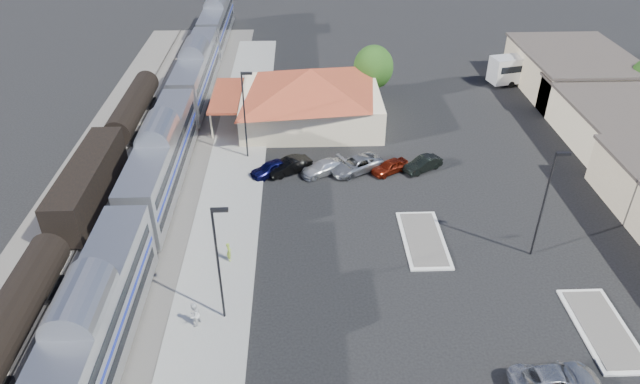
{
  "coord_description": "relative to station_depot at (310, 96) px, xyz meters",
  "views": [
    {
      "loc": [
        -5.57,
        -33.9,
        28.02
      ],
      "look_at": [
        -4.17,
        5.09,
        2.8
      ],
      "focal_mm": 32.0,
      "sensor_mm": 36.0,
      "label": 1
    }
  ],
  "objects": [
    {
      "name": "station_depot",
      "position": [
        0.0,
        0.0,
        0.0
      ],
      "size": [
        18.35,
        12.24,
        6.2
      ],
      "color": "beige",
      "rests_on": "ground"
    },
    {
      "name": "parked_car_a",
      "position": [
        -3.94,
        -11.33,
        -2.44
      ],
      "size": [
        4.34,
        3.53,
        1.39
      ],
      "primitive_type": "imported",
      "rotation": [
        0.0,
        0.0,
        -1.02
      ],
      "color": "#0C0D40",
      "rests_on": "ground"
    },
    {
      "name": "traffic_island_south",
      "position": [
        8.56,
        -22.0,
        -3.03
      ],
      "size": [
        3.3,
        7.5,
        0.21
      ],
      "color": "silver",
      "rests_on": "ground"
    },
    {
      "name": "person_b",
      "position": [
        -8.27,
        -30.73,
        -2.06
      ],
      "size": [
        0.96,
        1.06,
        1.79
      ],
      "primitive_type": "imported",
      "rotation": [
        0.0,
        0.0,
        -1.96
      ],
      "color": "silver",
      "rests_on": "platform"
    },
    {
      "name": "parked_car_d",
      "position": [
        4.13,
        -11.03,
        -2.4
      ],
      "size": [
        5.8,
        4.72,
        1.47
      ],
      "primitive_type": "imported",
      "rotation": [
        0.0,
        0.0,
        -1.06
      ],
      "color": "gray",
      "rests_on": "ground"
    },
    {
      "name": "platform",
      "position": [
        -7.44,
        -18.0,
        -3.04
      ],
      "size": [
        5.5,
        92.0,
        0.18
      ],
      "primitive_type": "cube",
      "color": "gray",
      "rests_on": "ground"
    },
    {
      "name": "tree_depot",
      "position": [
        7.56,
        6.0,
        0.89
      ],
      "size": [
        4.71,
        4.71,
        6.63
      ],
      "color": "#382314",
      "rests_on": "ground"
    },
    {
      "name": "suv",
      "position": [
        13.54,
        -36.48,
        -2.39
      ],
      "size": [
        5.48,
        2.74,
        1.49
      ],
      "primitive_type": "imported",
      "rotation": [
        0.0,
        0.0,
        1.62
      ],
      "color": "#A6A9AF",
      "rests_on": "ground"
    },
    {
      "name": "lamp_plat_s",
      "position": [
        -6.34,
        -30.0,
        2.21
      ],
      "size": [
        1.08,
        0.25,
        9.0
      ],
      "color": "black",
      "rests_on": "ground"
    },
    {
      "name": "passenger_train",
      "position": [
        -13.44,
        -13.4,
        -0.26
      ],
      "size": [
        3.0,
        104.0,
        5.55
      ],
      "color": "silver",
      "rests_on": "ground"
    },
    {
      "name": "parked_car_c",
      "position": [
        0.93,
        -11.33,
        -2.49
      ],
      "size": [
        4.76,
        3.71,
        1.29
      ],
      "primitive_type": "imported",
      "rotation": [
        0.0,
        0.0,
        -1.07
      ],
      "color": "silver",
      "rests_on": "ground"
    },
    {
      "name": "traffic_island_north",
      "position": [
        18.56,
        -32.0,
        -3.03
      ],
      "size": [
        3.3,
        7.5,
        0.21
      ],
      "color": "silver",
      "rests_on": "ground"
    },
    {
      "name": "person_a",
      "position": [
        -6.66,
        -24.11,
        -2.16
      ],
      "size": [
        0.5,
        0.65,
        1.58
      ],
      "primitive_type": "imported",
      "rotation": [
        0.0,
        0.0,
        1.8
      ],
      "color": "#9DBE3B",
      "rests_on": "platform"
    },
    {
      "name": "parked_car_b",
      "position": [
        -2.27,
        -11.03,
        -2.4
      ],
      "size": [
        4.61,
        3.49,
        1.46
      ],
      "primitive_type": "imported",
      "rotation": [
        0.0,
        0.0,
        -1.06
      ],
      "color": "black",
      "rests_on": "ground"
    },
    {
      "name": "coach_bus",
      "position": [
        28.56,
        10.77,
        -1.03
      ],
      "size": [
        11.61,
        5.07,
        3.64
      ],
      "rotation": [
        0.0,
        0.0,
        1.81
      ],
      "color": "white",
      "rests_on": "ground"
    },
    {
      "name": "freight_cars",
      "position": [
        -19.44,
        -15.68,
        -1.21
      ],
      "size": [
        2.8,
        46.0,
        4.0
      ],
      "color": "black",
      "rests_on": "ground"
    },
    {
      "name": "parked_car_e",
      "position": [
        7.33,
        -11.33,
        -2.49
      ],
      "size": [
        4.01,
        3.29,
        1.29
      ],
      "primitive_type": "imported",
      "rotation": [
        0.0,
        0.0,
        -1.01
      ],
      "color": "maroon",
      "rests_on": "ground"
    },
    {
      "name": "parked_car_f",
      "position": [
        10.53,
        -11.03,
        -2.47
      ],
      "size": [
        4.13,
        3.3,
        1.32
      ],
      "primitive_type": "imported",
      "rotation": [
        0.0,
        0.0,
        -1.01
      ],
      "color": "black",
      "rests_on": "ground"
    },
    {
      "name": "ground",
      "position": [
        4.56,
        -24.0,
        -3.13
      ],
      "size": [
        280.0,
        280.0,
        0.0
      ],
      "primitive_type": "plane",
      "color": "black",
      "rests_on": "ground"
    },
    {
      "name": "railbed",
      "position": [
        -16.44,
        -16.0,
        -3.07
      ],
      "size": [
        16.0,
        100.0,
        0.12
      ],
      "primitive_type": "cube",
      "color": "#4C4944",
      "rests_on": "ground"
    },
    {
      "name": "lamp_lot",
      "position": [
        16.66,
        -24.0,
        2.21
      ],
      "size": [
        1.08,
        0.25,
        9.0
      ],
      "color": "black",
      "rests_on": "ground"
    },
    {
      "name": "lamp_plat_n",
      "position": [
        -6.34,
        -8.0,
        2.21
      ],
      "size": [
        1.08,
        0.25,
        9.0
      ],
      "color": "black",
      "rests_on": "ground"
    }
  ]
}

